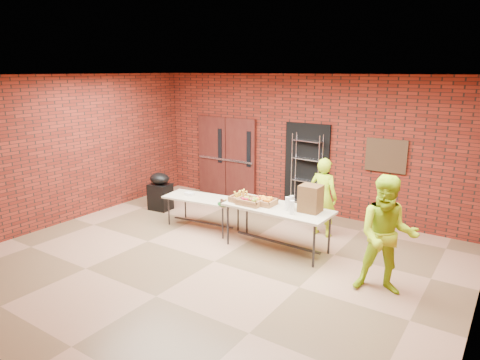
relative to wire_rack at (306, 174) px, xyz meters
name	(u,v)px	position (x,y,z in m)	size (l,w,h in m)	color
room	(213,174)	(-0.17, -3.32, 0.66)	(8.08, 7.08, 3.28)	brown
double_doors	(226,157)	(-2.36, 0.12, 0.11)	(1.78, 0.12, 2.10)	#451A13
dark_doorway	(307,168)	(-0.07, 0.14, 0.11)	(1.10, 0.06, 2.10)	black
bronze_plaque	(386,156)	(1.73, 0.13, 0.61)	(0.85, 0.04, 0.70)	#3C2718
wire_rack	(306,174)	(0.00, 0.00, 0.00)	(0.69, 0.23, 1.88)	silver
table_left	(202,200)	(-1.40, -2.10, -0.32)	(1.71, 0.88, 0.67)	beige
table_right	(278,211)	(0.47, -2.22, -0.18)	(2.04, 0.89, 0.83)	beige
basket_bananas	(242,199)	(-0.26, -2.30, -0.05)	(0.44, 0.34, 0.14)	#A06F40
basket_oranges	(264,201)	(0.17, -2.22, -0.05)	(0.45, 0.35, 0.14)	#A06F40
basket_apples	(251,201)	(-0.03, -2.35, -0.05)	(0.48, 0.37, 0.15)	#A06F40
muffin_tray	(227,202)	(-0.70, -2.19, -0.22)	(0.38, 0.38, 0.09)	#124516
napkin_box	(189,194)	(-1.73, -2.15, -0.24)	(0.19, 0.13, 0.06)	silver
coffee_dispenser	(311,198)	(1.08, -2.12, 0.13)	(0.37, 0.33, 0.49)	brown
cup_stack_front	(287,204)	(0.71, -2.29, 0.01)	(0.08, 0.08, 0.25)	silver
cup_stack_mid	(292,207)	(0.87, -2.43, 0.01)	(0.08, 0.08, 0.25)	silver
cup_stack_back	(292,202)	(0.74, -2.18, 0.01)	(0.08, 0.08, 0.25)	silver
covered_grill	(160,191)	(-3.02, -1.71, -0.49)	(0.54, 0.47, 0.90)	black
volunteer_woman	(323,197)	(0.89, -1.08, -0.13)	(0.59, 0.39, 1.61)	#ACDD18
volunteer_man	(387,236)	(2.59, -2.73, -0.03)	(0.89, 0.69, 1.82)	#ACDD18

